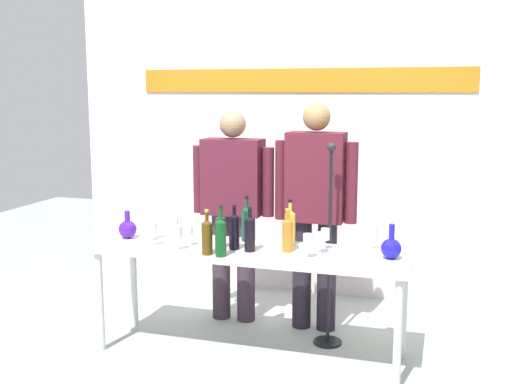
{
  "coord_description": "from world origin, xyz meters",
  "views": [
    {
      "loc": [
        1.22,
        -3.78,
        1.77
      ],
      "look_at": [
        0.0,
        0.15,
        1.09
      ],
      "focal_mm": 43.41,
      "sensor_mm": 36.0,
      "label": 1
    }
  ],
  "objects_px": {
    "wine_glass_left_2": "(177,233)",
    "microphone_stand": "(329,280)",
    "wine_glass_right_1": "(373,233)",
    "decanter_blue_right": "(391,248)",
    "wine_glass_left_3": "(189,231)",
    "wine_glass_right_3": "(308,241)",
    "wine_bottle_6": "(207,236)",
    "decanter_blue_left": "(128,229)",
    "wine_glass_left_1": "(149,228)",
    "wine_glass_left_4": "(156,225)",
    "wine_glass_left_0": "(174,222)",
    "wine_bottle_1": "(221,230)",
    "wine_bottle_3": "(288,233)",
    "wine_glass_right_0": "(325,235)",
    "wine_glass_right_2": "(320,239)",
    "presenter_left": "(233,202)",
    "wine_bottle_7": "(250,232)",
    "wine_bottle_4": "(221,236)",
    "wine_glass_left_5": "(152,229)",
    "wine_bottle_0": "(247,222)",
    "wine_bottle_2": "(290,227)",
    "wine_bottle_5": "(234,230)",
    "display_table": "(249,258)"
  },
  "relations": [
    {
      "from": "wine_glass_right_1",
      "to": "wine_bottle_3",
      "type": "bearing_deg",
      "value": -158.06
    },
    {
      "from": "wine_glass_left_5",
      "to": "wine_glass_right_2",
      "type": "xyz_separation_m",
      "value": [
        1.12,
        0.13,
        -0.02
      ]
    },
    {
      "from": "decanter_blue_right",
      "to": "wine_bottle_7",
      "type": "distance_m",
      "value": 0.9
    },
    {
      "from": "wine_bottle_4",
      "to": "wine_glass_right_1",
      "type": "xyz_separation_m",
      "value": [
        0.89,
        0.45,
        -0.02
      ]
    },
    {
      "from": "wine_bottle_1",
      "to": "wine_glass_left_5",
      "type": "bearing_deg",
      "value": -169.67
    },
    {
      "from": "decanter_blue_right",
      "to": "presenter_left",
      "type": "height_order",
      "value": "presenter_left"
    },
    {
      "from": "wine_glass_right_0",
      "to": "wine_bottle_1",
      "type": "bearing_deg",
      "value": -166.18
    },
    {
      "from": "wine_bottle_3",
      "to": "wine_glass_left_0",
      "type": "relative_size",
      "value": 1.9
    },
    {
      "from": "wine_glass_right_0",
      "to": "wine_glass_left_5",
      "type": "bearing_deg",
      "value": -167.59
    },
    {
      "from": "decanter_blue_right",
      "to": "wine_bottle_3",
      "type": "xyz_separation_m",
      "value": [
        -0.66,
        -0.02,
        0.05
      ]
    },
    {
      "from": "decanter_blue_right",
      "to": "wine_glass_right_3",
      "type": "relative_size",
      "value": 1.41
    },
    {
      "from": "wine_glass_right_1",
      "to": "decanter_blue_right",
      "type": "bearing_deg",
      "value": -54.12
    },
    {
      "from": "wine_glass_right_0",
      "to": "wine_glass_right_2",
      "type": "relative_size",
      "value": 1.01
    },
    {
      "from": "presenter_left",
      "to": "wine_bottle_3",
      "type": "relative_size",
      "value": 5.69
    },
    {
      "from": "wine_bottle_2",
      "to": "microphone_stand",
      "type": "height_order",
      "value": "microphone_stand"
    },
    {
      "from": "wine_bottle_3",
      "to": "wine_glass_right_2",
      "type": "relative_size",
      "value": 2.05
    },
    {
      "from": "wine_bottle_6",
      "to": "wine_glass_right_2",
      "type": "height_order",
      "value": "wine_bottle_6"
    },
    {
      "from": "wine_bottle_3",
      "to": "microphone_stand",
      "type": "relative_size",
      "value": 0.2
    },
    {
      "from": "decanter_blue_right",
      "to": "wine_glass_right_3",
      "type": "height_order",
      "value": "decanter_blue_right"
    },
    {
      "from": "microphone_stand",
      "to": "wine_glass_right_0",
      "type": "bearing_deg",
      "value": -88.7
    },
    {
      "from": "wine_glass_left_4",
      "to": "microphone_stand",
      "type": "distance_m",
      "value": 1.27
    },
    {
      "from": "wine_bottle_2",
      "to": "wine_glass_left_1",
      "type": "relative_size",
      "value": 2.31
    },
    {
      "from": "wine_bottle_0",
      "to": "wine_bottle_1",
      "type": "relative_size",
      "value": 1.09
    },
    {
      "from": "wine_glass_left_2",
      "to": "wine_glass_left_4",
      "type": "xyz_separation_m",
      "value": [
        -0.28,
        0.26,
        -0.02
      ]
    },
    {
      "from": "wine_bottle_4",
      "to": "wine_bottle_3",
      "type": "bearing_deg",
      "value": 32.6
    },
    {
      "from": "wine_bottle_5",
      "to": "wine_bottle_6",
      "type": "distance_m",
      "value": 0.21
    },
    {
      "from": "decanter_blue_left",
      "to": "wine_glass_left_1",
      "type": "distance_m",
      "value": 0.19
    },
    {
      "from": "wine_glass_left_1",
      "to": "wine_glass_right_3",
      "type": "bearing_deg",
      "value": -5.2
    },
    {
      "from": "presenter_left",
      "to": "wine_glass_left_1",
      "type": "distance_m",
      "value": 0.73
    },
    {
      "from": "wine_glass_right_3",
      "to": "wine_bottle_5",
      "type": "bearing_deg",
      "value": 171.84
    },
    {
      "from": "decanter_blue_right",
      "to": "wine_bottle_6",
      "type": "height_order",
      "value": "wine_bottle_6"
    },
    {
      "from": "decanter_blue_left",
      "to": "wine_bottle_1",
      "type": "relative_size",
      "value": 0.68
    },
    {
      "from": "wine_bottle_0",
      "to": "wine_bottle_3",
      "type": "xyz_separation_m",
      "value": [
        0.34,
        -0.2,
        -0.01
      ]
    },
    {
      "from": "wine_glass_left_5",
      "to": "microphone_stand",
      "type": "bearing_deg",
      "value": 21.37
    },
    {
      "from": "wine_glass_left_3",
      "to": "wine_glass_right_3",
      "type": "height_order",
      "value": "wine_glass_right_3"
    },
    {
      "from": "wine_glass_left_0",
      "to": "wine_glass_left_2",
      "type": "distance_m",
      "value": 0.4
    },
    {
      "from": "wine_bottle_0",
      "to": "wine_glass_right_0",
      "type": "distance_m",
      "value": 0.57
    },
    {
      "from": "microphone_stand",
      "to": "display_table",
      "type": "bearing_deg",
      "value": -145.54
    },
    {
      "from": "wine_bottle_4",
      "to": "wine_glass_left_2",
      "type": "xyz_separation_m",
      "value": [
        -0.32,
        0.06,
        -0.02
      ]
    },
    {
      "from": "decanter_blue_left",
      "to": "wine_glass_left_1",
      "type": "bearing_deg",
      "value": -11.03
    },
    {
      "from": "wine_bottle_1",
      "to": "wine_glass_left_0",
      "type": "relative_size",
      "value": 1.94
    },
    {
      "from": "wine_glass_left_3",
      "to": "wine_bottle_3",
      "type": "bearing_deg",
      "value": 4.55
    },
    {
      "from": "wine_glass_right_3",
      "to": "wine_bottle_6",
      "type": "bearing_deg",
      "value": -170.77
    },
    {
      "from": "wine_glass_left_5",
      "to": "wine_glass_left_3",
      "type": "bearing_deg",
      "value": 15.2
    },
    {
      "from": "presenter_left",
      "to": "decanter_blue_left",
      "type": "bearing_deg",
      "value": -136.52
    },
    {
      "from": "wine_bottle_1",
      "to": "wine_glass_right_3",
      "type": "distance_m",
      "value": 0.61
    },
    {
      "from": "wine_glass_right_0",
      "to": "wine_bottle_2",
      "type": "bearing_deg",
      "value": 174.02
    },
    {
      "from": "wine_glass_left_2",
      "to": "microphone_stand",
      "type": "height_order",
      "value": "microphone_stand"
    },
    {
      "from": "wine_bottle_3",
      "to": "wine_glass_right_3",
      "type": "bearing_deg",
      "value": -36.64
    },
    {
      "from": "display_table",
      "to": "wine_bottle_6",
      "type": "relative_size",
      "value": 7.21
    }
  ]
}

